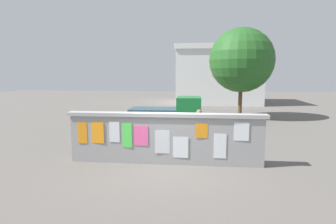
{
  "coord_description": "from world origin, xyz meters",
  "views": [
    {
      "loc": [
        1.07,
        -9.35,
        3.06
      ],
      "look_at": [
        -0.22,
        2.95,
        1.36
      ],
      "focal_mm": 30.6,
      "sensor_mm": 36.0,
      "label": 1
    }
  ],
  "objects_px": {
    "auto_rickshaw_truck": "(170,115)",
    "motorcycle": "(104,138)",
    "bicycle_near": "(222,132)",
    "tree_roadside": "(242,60)",
    "bicycle_far": "(157,144)",
    "person_walking": "(199,125)"
  },
  "relations": [
    {
      "from": "auto_rickshaw_truck",
      "to": "bicycle_far",
      "type": "bearing_deg",
      "value": -91.34
    },
    {
      "from": "motorcycle",
      "to": "tree_roadside",
      "type": "bearing_deg",
      "value": 53.49
    },
    {
      "from": "auto_rickshaw_truck",
      "to": "tree_roadside",
      "type": "xyz_separation_m",
      "value": [
        4.3,
        5.45,
        2.99
      ]
    },
    {
      "from": "auto_rickshaw_truck",
      "to": "bicycle_far",
      "type": "xyz_separation_m",
      "value": [
        -0.09,
        -3.91,
        -0.54
      ]
    },
    {
      "from": "auto_rickshaw_truck",
      "to": "motorcycle",
      "type": "bearing_deg",
      "value": -123.54
    },
    {
      "from": "motorcycle",
      "to": "tree_roadside",
      "type": "height_order",
      "value": "tree_roadside"
    },
    {
      "from": "auto_rickshaw_truck",
      "to": "bicycle_near",
      "type": "xyz_separation_m",
      "value": [
        2.56,
        -1.44,
        -0.54
      ]
    },
    {
      "from": "auto_rickshaw_truck",
      "to": "person_walking",
      "type": "bearing_deg",
      "value": -64.58
    },
    {
      "from": "motorcycle",
      "to": "person_walking",
      "type": "height_order",
      "value": "person_walking"
    },
    {
      "from": "motorcycle",
      "to": "bicycle_near",
      "type": "bearing_deg",
      "value": 22.73
    },
    {
      "from": "motorcycle",
      "to": "bicycle_near",
      "type": "xyz_separation_m",
      "value": [
        4.86,
        2.04,
        -0.1
      ]
    },
    {
      "from": "auto_rickshaw_truck",
      "to": "person_walking",
      "type": "height_order",
      "value": "auto_rickshaw_truck"
    },
    {
      "from": "bicycle_near",
      "to": "tree_roadside",
      "type": "distance_m",
      "value": 7.93
    },
    {
      "from": "motorcycle",
      "to": "bicycle_near",
      "type": "height_order",
      "value": "bicycle_near"
    },
    {
      "from": "auto_rickshaw_truck",
      "to": "bicycle_far",
      "type": "distance_m",
      "value": 3.95
    },
    {
      "from": "auto_rickshaw_truck",
      "to": "motorcycle",
      "type": "distance_m",
      "value": 4.19
    },
    {
      "from": "bicycle_far",
      "to": "person_walking",
      "type": "xyz_separation_m",
      "value": [
        1.58,
        0.79,
        0.62
      ]
    },
    {
      "from": "auto_rickshaw_truck",
      "to": "motorcycle",
      "type": "xyz_separation_m",
      "value": [
        -2.3,
        -3.47,
        -0.44
      ]
    },
    {
      "from": "person_walking",
      "to": "bicycle_far",
      "type": "bearing_deg",
      "value": -153.52
    },
    {
      "from": "motorcycle",
      "to": "bicycle_far",
      "type": "relative_size",
      "value": 1.11
    },
    {
      "from": "bicycle_near",
      "to": "tree_roadside",
      "type": "height_order",
      "value": "tree_roadside"
    },
    {
      "from": "person_walking",
      "to": "tree_roadside",
      "type": "height_order",
      "value": "tree_roadside"
    }
  ]
}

